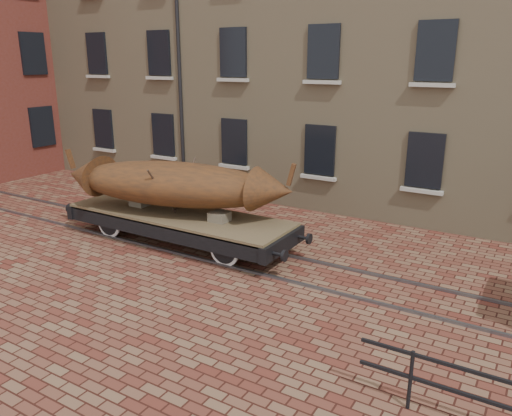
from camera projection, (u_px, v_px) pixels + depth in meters
The scene contains 4 objects.
ground at pixel (327, 277), 12.32m from camera, with size 90.00×90.00×0.00m, color #5A261D.
rail_track at pixel (327, 276), 12.31m from camera, with size 30.00×1.52×0.06m.
flatcar_wagon at pixel (178, 219), 14.43m from camera, with size 7.78×2.11×1.17m.
iron_boat at pixel (174, 184), 14.18m from camera, with size 7.07×3.29×1.68m.
Camera 1 is at (4.36, -10.57, 5.18)m, focal length 35.00 mm.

